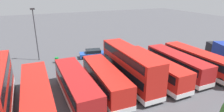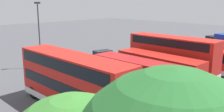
{
  "view_description": "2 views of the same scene",
  "coord_description": "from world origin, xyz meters",
  "px_view_note": "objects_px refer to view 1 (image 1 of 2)",
  "views": [
    {
      "loc": [
        9.08,
        28.71,
        11.39
      ],
      "look_at": [
        -2.64,
        2.21,
        1.14
      ],
      "focal_mm": 30.5,
      "sensor_mm": 36.0,
      "label": 1
    },
    {
      "loc": [
        23.55,
        25.41,
        8.59
      ],
      "look_at": [
        1.59,
        2.88,
        1.61
      ],
      "focal_mm": 39.31,
      "sensor_mm": 36.0,
      "label": 2
    }
  ],
  "objects_px": {
    "bus_single_deck_near_end": "(199,61)",
    "bus_double_decker_fourth": "(130,66)",
    "bus_single_deck_third": "(153,67)",
    "bus_single_deck_fifth": "(105,79)",
    "waste_bin_yellow": "(57,60)",
    "bus_single_deck_sixth": "(76,85)",
    "bus_single_deck_second": "(177,63)",
    "lamp_post_tall": "(35,31)",
    "car_hatchback_silver": "(92,54)",
    "bus_single_deck_seventh": "(37,94)"
  },
  "relations": [
    {
      "from": "bus_double_decker_fourth",
      "to": "lamp_post_tall",
      "type": "xyz_separation_m",
      "value": [
        9.86,
        -13.76,
        2.53
      ]
    },
    {
      "from": "bus_single_deck_seventh",
      "to": "bus_single_deck_second",
      "type": "bearing_deg",
      "value": -177.15
    },
    {
      "from": "bus_single_deck_third",
      "to": "waste_bin_yellow",
      "type": "bearing_deg",
      "value": -45.81
    },
    {
      "from": "bus_single_deck_second",
      "to": "bus_single_deck_sixth",
      "type": "height_order",
      "value": "same"
    },
    {
      "from": "bus_single_deck_second",
      "to": "bus_double_decker_fourth",
      "type": "xyz_separation_m",
      "value": [
        7.41,
        -0.09,
        0.83
      ]
    },
    {
      "from": "bus_single_deck_near_end",
      "to": "bus_double_decker_fourth",
      "type": "xyz_separation_m",
      "value": [
        11.04,
        -0.53,
        0.82
      ]
    },
    {
      "from": "lamp_post_tall",
      "to": "bus_single_deck_near_end",
      "type": "bearing_deg",
      "value": 145.63
    },
    {
      "from": "bus_double_decker_fourth",
      "to": "bus_single_deck_second",
      "type": "bearing_deg",
      "value": 179.34
    },
    {
      "from": "lamp_post_tall",
      "to": "bus_single_deck_third",
      "type": "bearing_deg",
      "value": 134.29
    },
    {
      "from": "bus_single_deck_near_end",
      "to": "bus_double_decker_fourth",
      "type": "distance_m",
      "value": 11.09
    },
    {
      "from": "bus_double_decker_fourth",
      "to": "bus_single_deck_sixth",
      "type": "xyz_separation_m",
      "value": [
        6.93,
        0.73,
        -0.83
      ]
    },
    {
      "from": "bus_single_deck_near_end",
      "to": "lamp_post_tall",
      "type": "xyz_separation_m",
      "value": [
        20.9,
        -14.29,
        3.36
      ]
    },
    {
      "from": "bus_single_deck_near_end",
      "to": "bus_single_deck_seventh",
      "type": "distance_m",
      "value": 21.96
    },
    {
      "from": "bus_single_deck_third",
      "to": "bus_single_deck_fifth",
      "type": "bearing_deg",
      "value": 5.06
    },
    {
      "from": "waste_bin_yellow",
      "to": "bus_single_deck_second",
      "type": "bearing_deg",
      "value": 142.56
    },
    {
      "from": "bus_single_deck_second",
      "to": "waste_bin_yellow",
      "type": "relative_size",
      "value": 11.13
    },
    {
      "from": "bus_single_deck_near_end",
      "to": "bus_single_deck_seventh",
      "type": "height_order",
      "value": "same"
    },
    {
      "from": "lamp_post_tall",
      "to": "bus_single_deck_second",
      "type": "bearing_deg",
      "value": 141.27
    },
    {
      "from": "bus_single_deck_near_end",
      "to": "car_hatchback_silver",
      "type": "height_order",
      "value": "bus_single_deck_near_end"
    },
    {
      "from": "bus_double_decker_fourth",
      "to": "car_hatchback_silver",
      "type": "height_order",
      "value": "bus_double_decker_fourth"
    },
    {
      "from": "bus_single_deck_third",
      "to": "waste_bin_yellow",
      "type": "height_order",
      "value": "bus_single_deck_third"
    },
    {
      "from": "bus_single_deck_third",
      "to": "bus_single_deck_seventh",
      "type": "bearing_deg",
      "value": 3.97
    },
    {
      "from": "bus_single_deck_seventh",
      "to": "waste_bin_yellow",
      "type": "relative_size",
      "value": 11.84
    },
    {
      "from": "bus_single_deck_second",
      "to": "waste_bin_yellow",
      "type": "distance_m",
      "value": 18.54
    },
    {
      "from": "bus_double_decker_fourth",
      "to": "bus_single_deck_seventh",
      "type": "xyz_separation_m",
      "value": [
        10.91,
        1.0,
        -0.83
      ]
    },
    {
      "from": "bus_single_deck_near_end",
      "to": "bus_single_deck_third",
      "type": "bearing_deg",
      "value": -4.14
    },
    {
      "from": "bus_single_deck_seventh",
      "to": "bus_single_deck_sixth",
      "type": "bearing_deg",
      "value": -176.19
    },
    {
      "from": "bus_single_deck_near_end",
      "to": "bus_double_decker_fourth",
      "type": "relative_size",
      "value": 1.08
    },
    {
      "from": "bus_single_deck_near_end",
      "to": "bus_single_deck_second",
      "type": "bearing_deg",
      "value": -7.03
    },
    {
      "from": "bus_single_deck_third",
      "to": "car_hatchback_silver",
      "type": "relative_size",
      "value": 2.57
    },
    {
      "from": "bus_single_deck_third",
      "to": "bus_single_deck_sixth",
      "type": "relative_size",
      "value": 1.07
    },
    {
      "from": "bus_single_deck_fifth",
      "to": "bus_single_deck_near_end",
      "type": "bearing_deg",
      "value": -179.66
    },
    {
      "from": "bus_double_decker_fourth",
      "to": "bus_single_deck_fifth",
      "type": "distance_m",
      "value": 3.68
    },
    {
      "from": "bus_single_deck_sixth",
      "to": "waste_bin_yellow",
      "type": "distance_m",
      "value": 11.96
    },
    {
      "from": "bus_single_deck_second",
      "to": "car_hatchback_silver",
      "type": "relative_size",
      "value": 2.33
    },
    {
      "from": "bus_single_deck_fifth",
      "to": "waste_bin_yellow",
      "type": "xyz_separation_m",
      "value": [
        3.75,
        -11.78,
        -1.14
      ]
    },
    {
      "from": "car_hatchback_silver",
      "to": "bus_single_deck_second",
      "type": "bearing_deg",
      "value": 126.94
    },
    {
      "from": "lamp_post_tall",
      "to": "bus_single_deck_fifth",
      "type": "bearing_deg",
      "value": 113.73
    },
    {
      "from": "bus_single_deck_second",
      "to": "bus_single_deck_fifth",
      "type": "height_order",
      "value": "same"
    },
    {
      "from": "bus_single_deck_fifth",
      "to": "car_hatchback_silver",
      "type": "bearing_deg",
      "value": -101.28
    },
    {
      "from": "waste_bin_yellow",
      "to": "bus_single_deck_near_end",
      "type": "bearing_deg",
      "value": 147.45
    },
    {
      "from": "bus_single_deck_third",
      "to": "bus_single_deck_fifth",
      "type": "height_order",
      "value": "same"
    },
    {
      "from": "bus_single_deck_fifth",
      "to": "waste_bin_yellow",
      "type": "relative_size",
      "value": 10.75
    },
    {
      "from": "bus_double_decker_fourth",
      "to": "car_hatchback_silver",
      "type": "bearing_deg",
      "value": -84.15
    },
    {
      "from": "bus_single_deck_third",
      "to": "lamp_post_tall",
      "type": "distance_m",
      "value": 19.5
    },
    {
      "from": "bus_single_deck_sixth",
      "to": "bus_single_deck_second",
      "type": "bearing_deg",
      "value": -177.42
    },
    {
      "from": "lamp_post_tall",
      "to": "bus_double_decker_fourth",
      "type": "bearing_deg",
      "value": 125.61
    },
    {
      "from": "bus_single_deck_fifth",
      "to": "bus_single_deck_seventh",
      "type": "xyz_separation_m",
      "value": [
        7.38,
        0.38,
        0.0
      ]
    },
    {
      "from": "bus_single_deck_near_end",
      "to": "bus_single_deck_second",
      "type": "xyz_separation_m",
      "value": [
        3.64,
        -0.45,
        -0.0
      ]
    },
    {
      "from": "bus_single_deck_third",
      "to": "bus_single_deck_second",
      "type": "bearing_deg",
      "value": 178.61
    }
  ]
}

